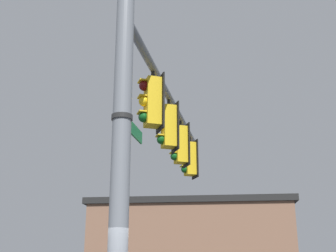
{
  "coord_description": "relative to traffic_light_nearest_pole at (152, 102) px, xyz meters",
  "views": [
    {
      "loc": [
        -6.71,
        1.34,
        1.92
      ],
      "look_at": [
        3.26,
        -1.79,
        5.25
      ],
      "focal_mm": 48.11,
      "sensor_mm": 36.0,
      "label": 1
    }
  ],
  "objects": [
    {
      "name": "street_name_sign",
      "position": [
        -1.55,
        0.83,
        -1.04
      ],
      "size": [
        1.25,
        0.77,
        0.22
      ],
      "color": "#147238"
    },
    {
      "name": "traffic_light_mid_inner",
      "position": [
        1.51,
        -0.83,
        0.0
      ],
      "size": [
        0.54,
        0.49,
        1.31
      ],
      "color": "black"
    },
    {
      "name": "traffic_light_mid_outer",
      "position": [
        3.02,
        -1.67,
        0.0
      ],
      "size": [
        0.54,
        0.49,
        1.31
      ],
      "color": "black"
    },
    {
      "name": "signal_pole",
      "position": [
        -1.82,
        0.98,
        -1.86
      ],
      "size": [
        0.3,
        0.3,
        6.82
      ],
      "primitive_type": "cylinder",
      "color": "slate",
      "rests_on": "ground"
    },
    {
      "name": "traffic_light_nearest_pole",
      "position": [
        0.0,
        0.0,
        0.0
      ],
      "size": [
        0.54,
        0.49,
        1.31
      ],
      "color": "black"
    },
    {
      "name": "traffic_light_arm_end",
      "position": [
        4.53,
        -2.5,
        0.0
      ],
      "size": [
        0.54,
        0.49,
        1.31
      ],
      "color": "black"
    },
    {
      "name": "mast_arm",
      "position": [
        1.69,
        -0.95,
        0.79
      ],
      "size": [
        7.1,
        4.02,
        0.18
      ],
      "primitive_type": "cylinder",
      "rotation": [
        0.0,
        1.57,
        5.78
      ],
      "color": "slate"
    }
  ]
}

